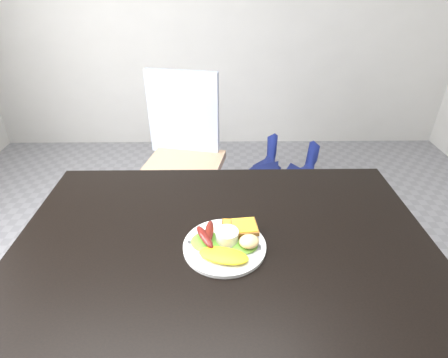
# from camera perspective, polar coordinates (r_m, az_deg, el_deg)

# --- Properties ---
(dining_table) EXTENTS (1.20, 0.80, 0.04)m
(dining_table) POSITION_cam_1_polar(r_m,az_deg,el_deg) (1.03, -0.02, -10.59)
(dining_table) COLOR black
(dining_table) RESTS_ON ground
(dining_chair) EXTENTS (0.49, 0.49, 0.05)m
(dining_chair) POSITION_cam_1_polar(r_m,az_deg,el_deg) (1.99, -6.71, 1.95)
(dining_chair) COLOR tan
(dining_chair) RESTS_ON ground
(person) EXTENTS (0.70, 0.57, 1.69)m
(person) POSITION_cam_1_polar(r_m,az_deg,el_deg) (1.74, 9.11, 11.69)
(person) COLOR navy
(person) RESTS_ON ground
(plate) EXTENTS (0.23, 0.23, 0.01)m
(plate) POSITION_cam_1_polar(r_m,az_deg,el_deg) (0.99, 0.09, -10.91)
(plate) COLOR white
(plate) RESTS_ON dining_table
(lettuce_left) EXTENTS (0.11, 0.11, 0.01)m
(lettuce_left) POSITION_cam_1_polar(r_m,az_deg,el_deg) (0.99, -2.77, -10.18)
(lettuce_left) COLOR green
(lettuce_left) RESTS_ON plate
(lettuce_right) EXTENTS (0.08, 0.08, 0.01)m
(lettuce_right) POSITION_cam_1_polar(r_m,az_deg,el_deg) (0.98, 3.44, -10.81)
(lettuce_right) COLOR #538D21
(lettuce_right) RESTS_ON plate
(omelette) EXTENTS (0.15, 0.09, 0.02)m
(omelette) POSITION_cam_1_polar(r_m,az_deg,el_deg) (0.94, -0.04, -12.38)
(omelette) COLOR yellow
(omelette) RESTS_ON plate
(sausage_a) EXTENTS (0.07, 0.10, 0.02)m
(sausage_a) POSITION_cam_1_polar(r_m,az_deg,el_deg) (0.98, -3.17, -9.40)
(sausage_a) COLOR maroon
(sausage_a) RESTS_ON lettuce_left
(sausage_b) EXTENTS (0.03, 0.10, 0.03)m
(sausage_b) POSITION_cam_1_polar(r_m,az_deg,el_deg) (0.99, -2.45, -8.70)
(sausage_b) COLOR #5A1E12
(sausage_b) RESTS_ON lettuce_left
(ramekin) EXTENTS (0.07, 0.07, 0.04)m
(ramekin) POSITION_cam_1_polar(r_m,az_deg,el_deg) (0.98, 0.49, -9.36)
(ramekin) COLOR white
(ramekin) RESTS_ON plate
(toast_a) EXTENTS (0.09, 0.09, 0.01)m
(toast_a) POSITION_cam_1_polar(r_m,az_deg,el_deg) (1.02, 1.84, -8.22)
(toast_a) COLOR brown
(toast_a) RESTS_ON plate
(toast_b) EXTENTS (0.08, 0.08, 0.01)m
(toast_b) POSITION_cam_1_polar(r_m,az_deg,el_deg) (1.01, 3.35, -7.85)
(toast_b) COLOR olive
(toast_b) RESTS_ON toast_a
(potato_salad) EXTENTS (0.07, 0.07, 0.03)m
(potato_salad) POSITION_cam_1_polar(r_m,az_deg,el_deg) (0.96, 4.11, -10.12)
(potato_salad) COLOR #F5EEA2
(potato_salad) RESTS_ON lettuce_right
(fork) EXTENTS (0.15, 0.05, 0.00)m
(fork) POSITION_cam_1_polar(r_m,az_deg,el_deg) (0.98, -1.62, -11.01)
(fork) COLOR #ADAFB7
(fork) RESTS_ON plate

